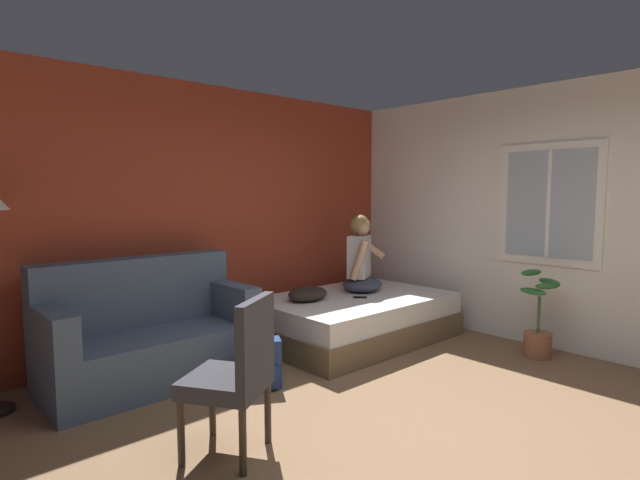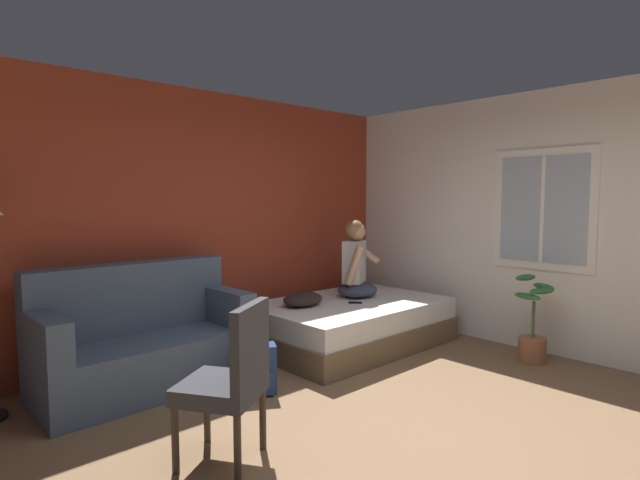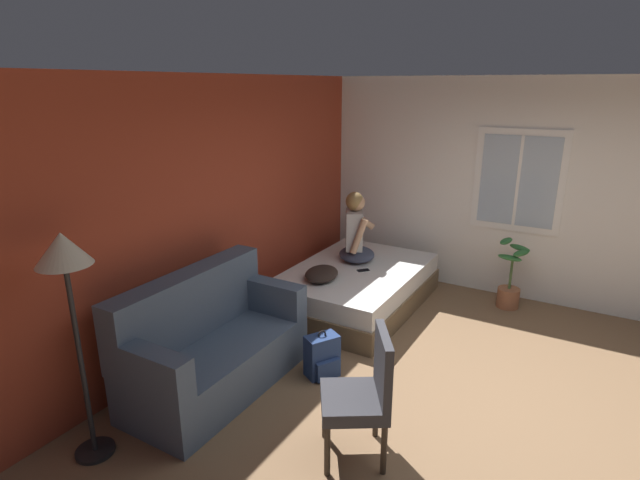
% 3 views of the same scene
% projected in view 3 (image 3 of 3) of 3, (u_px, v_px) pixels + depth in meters
% --- Properties ---
extents(ground_plane, '(40.00, 40.00, 0.00)m').
position_uv_depth(ground_plane, '(491.00, 416.00, 4.10)').
color(ground_plane, brown).
extents(wall_back_accent, '(10.24, 0.16, 2.70)m').
position_uv_depth(wall_back_accent, '(213.00, 212.00, 5.10)').
color(wall_back_accent, '#993823').
rests_on(wall_back_accent, ground).
extents(wall_side_with_window, '(0.19, 7.05, 2.70)m').
position_uv_depth(wall_side_with_window, '(553.00, 194.00, 5.91)').
color(wall_side_with_window, silver).
rests_on(wall_side_with_window, ground).
extents(bed, '(2.10, 1.42, 0.48)m').
position_uv_depth(bed, '(355.00, 287.00, 6.08)').
color(bed, brown).
rests_on(bed, ground).
extents(couch, '(1.71, 0.83, 1.04)m').
position_uv_depth(couch, '(211.00, 346.00, 4.41)').
color(couch, '#47566B').
rests_on(couch, ground).
extents(side_chair, '(0.63, 0.63, 0.98)m').
position_uv_depth(side_chair, '(364.00, 391.00, 3.52)').
color(side_chair, '#382D23').
rests_on(side_chair, ground).
extents(person_seated, '(0.67, 0.64, 0.88)m').
position_uv_depth(person_seated, '(356.00, 233.00, 6.16)').
color(person_seated, '#383D51').
rests_on(person_seated, bed).
extents(backpack, '(0.35, 0.33, 0.46)m').
position_uv_depth(backpack, '(323.00, 357.00, 4.61)').
color(backpack, navy).
rests_on(backpack, ground).
extents(throw_pillow, '(0.54, 0.45, 0.14)m').
position_uv_depth(throw_pillow, '(322.00, 274.00, 5.64)').
color(throw_pillow, '#2D231E').
rests_on(throw_pillow, bed).
extents(cell_phone, '(0.15, 0.15, 0.01)m').
position_uv_depth(cell_phone, '(363.00, 270.00, 5.93)').
color(cell_phone, black).
rests_on(cell_phone, bed).
extents(floor_lamp, '(0.36, 0.36, 1.70)m').
position_uv_depth(floor_lamp, '(66.00, 272.00, 3.26)').
color(floor_lamp, black).
rests_on(floor_lamp, ground).
extents(potted_plant, '(0.39, 0.37, 0.85)m').
position_uv_depth(potted_plant, '(510.00, 284.00, 6.00)').
color(potted_plant, '#995B3D').
rests_on(potted_plant, ground).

